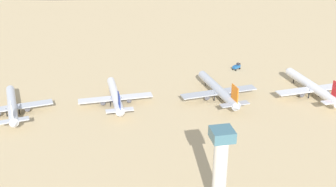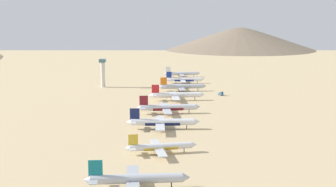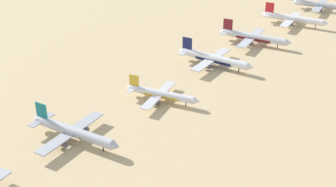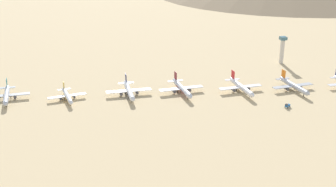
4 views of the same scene
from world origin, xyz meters
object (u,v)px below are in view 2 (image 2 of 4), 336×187
parked_jet_3 (161,122)px  control_tower (102,72)px  parked_jet_4 (167,108)px  parked_jet_1 (135,179)px  parked_jet_2 (160,147)px  parked_jet_6 (181,87)px  parked_jet_5 (175,95)px  parked_jet_8 (181,74)px  service_truck (220,93)px  parked_jet_7 (183,80)px

parked_jet_3 → control_tower: bearing=110.2°
parked_jet_4 → control_tower: bearing=118.0°
parked_jet_1 → parked_jet_2: size_ratio=1.17×
parked_jet_1 → parked_jet_6: bearing=83.7°
parked_jet_5 → parked_jet_1: bearing=-96.0°
parked_jet_4 → parked_jet_1: bearing=-95.3°
parked_jet_4 → parked_jet_8: (17.57, 213.30, -0.43)m
parked_jet_8 → parked_jet_5: bearing=-93.6°
parked_jet_4 → parked_jet_8: parked_jet_4 is taller
parked_jet_4 → control_tower: control_tower is taller
parked_jet_5 → service_truck: parked_jet_5 is taller
parked_jet_3 → parked_jet_6: bearing=83.3°
parked_jet_6 → service_truck: size_ratio=9.12×
parked_jet_3 → parked_jet_7: size_ratio=1.11×
parked_jet_7 → parked_jet_3: bearing=-96.1°
parked_jet_8 → control_tower: 119.51m
parked_jet_1 → parked_jet_3: size_ratio=0.96×
parked_jet_7 → control_tower: (-90.74, -26.98, 12.87)m
parked_jet_6 → parked_jet_3: bearing=-96.7°
parked_jet_5 → parked_jet_7: bearing=84.1°
service_truck → parked_jet_2: bearing=-106.9°
parked_jet_2 → parked_jet_4: (4.28, 106.92, 0.96)m
parked_jet_1 → parked_jet_6: size_ratio=0.97×
parked_jet_1 → parked_jet_2: (10.68, 54.20, -0.76)m
parked_jet_5 → parked_jet_6: parked_jet_5 is taller
service_truck → control_tower: control_tower is taller
parked_jet_2 → parked_jet_6: size_ratio=0.83×
parked_jet_5 → control_tower: control_tower is taller
parked_jet_8 → parked_jet_2: bearing=-93.9°
parked_jet_3 → parked_jet_8: size_ratio=1.10×
parked_jet_7 → parked_jet_8: parked_jet_8 is taller
parked_jet_3 → control_tower: (-68.02, 185.28, 12.38)m
parked_jet_4 → parked_jet_8: 214.02m
parked_jet_6 → service_truck: bearing=-32.5°
parked_jet_1 → parked_jet_7: parked_jet_1 is taller
parked_jet_5 → parked_jet_7: 106.20m
parked_jet_4 → control_tower: 153.62m
parked_jet_4 → control_tower: size_ratio=1.69×
parked_jet_7 → parked_jet_8: size_ratio=0.99×
parked_jet_3 → parked_jet_4: (3.93, 50.11, 0.05)m
parked_jet_3 → service_truck: bearing=66.7°
parked_jet_1 → parked_jet_5: (22.80, 217.63, 0.28)m
parked_jet_5 → parked_jet_6: (6.68, 51.10, -0.13)m
parked_jet_1 → parked_jet_7: (33.75, 323.27, -0.34)m
service_truck → parked_jet_4: bearing=-122.8°
parked_jet_5 → service_truck: size_ratio=9.36×
parked_jet_5 → parked_jet_6: size_ratio=1.03×
parked_jet_7 → parked_jet_6: bearing=-94.5°
parked_jet_5 → control_tower: 112.71m
service_truck → parked_jet_6: bearing=147.5°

